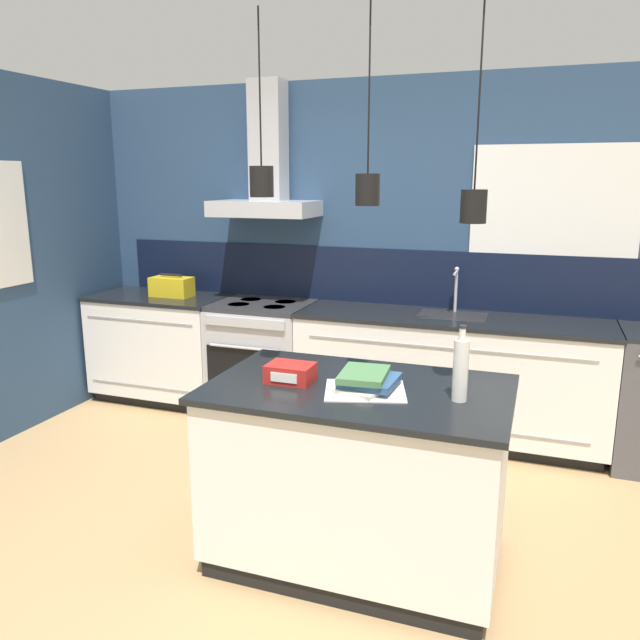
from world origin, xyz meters
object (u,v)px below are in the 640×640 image
(oven_range, at_px, (263,358))
(red_supply_box, at_px, (290,373))
(bottle_on_island, at_px, (461,369))
(yellow_toolbox, at_px, (172,287))
(book_stack, at_px, (366,380))

(oven_range, xyz_separation_m, red_supply_box, (0.95, -1.72, 0.50))
(oven_range, relative_size, bottle_on_island, 2.66)
(red_supply_box, relative_size, yellow_toolbox, 0.65)
(bottle_on_island, height_order, yellow_toolbox, bottle_on_island)
(book_stack, xyz_separation_m, yellow_toolbox, (-2.15, 1.71, 0.04))
(bottle_on_island, distance_m, yellow_toolbox, 3.10)
(oven_range, distance_m, yellow_toolbox, 0.98)
(book_stack, distance_m, red_supply_box, 0.38)
(bottle_on_island, height_order, red_supply_box, bottle_on_island)
(bottle_on_island, relative_size, yellow_toolbox, 1.01)
(oven_range, bearing_deg, red_supply_box, -61.04)
(yellow_toolbox, bearing_deg, red_supply_box, -44.16)
(bottle_on_island, distance_m, book_stack, 0.44)
(oven_range, height_order, bottle_on_island, bottle_on_island)
(red_supply_box, bearing_deg, oven_range, 118.96)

